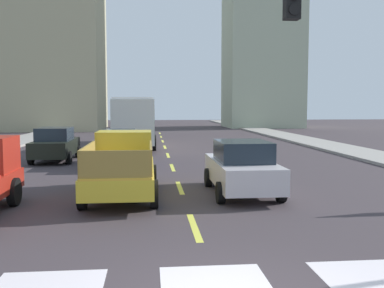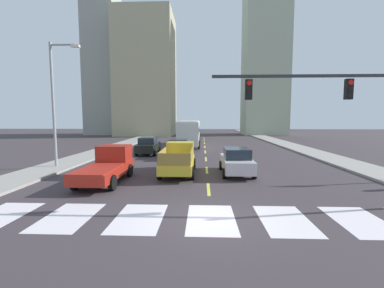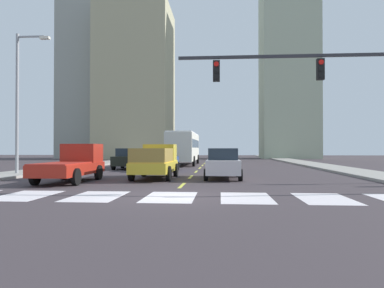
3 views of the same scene
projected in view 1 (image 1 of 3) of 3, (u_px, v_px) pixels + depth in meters
sidewalk_right at (365, 154)px, 25.33m from camera, size 2.97×110.00×0.15m
lane_dash_0 at (194, 227)px, 10.38m from camera, size 0.16×2.40×0.01m
lane_dash_1 at (180, 188)px, 15.34m from camera, size 0.16×2.40×0.01m
lane_dash_2 at (172, 168)px, 20.30m from camera, size 0.16×2.40×0.01m
lane_dash_3 at (168, 155)px, 25.26m from camera, size 0.16×2.40×0.01m
lane_dash_4 at (165, 147)px, 30.21m from camera, size 0.16×2.40×0.01m
lane_dash_5 at (163, 141)px, 35.17m from camera, size 0.16×2.40×0.01m
lane_dash_6 at (161, 137)px, 40.13m from camera, size 0.16×2.40×0.01m
lane_dash_7 at (160, 133)px, 45.09m from camera, size 0.16×2.40×0.01m
pickup_stakebed at (123, 165)px, 14.11m from camera, size 2.18×5.20×1.96m
city_bus at (136, 118)px, 30.55m from camera, size 2.72×10.80×3.32m
sedan_near_right at (118, 148)px, 20.79m from camera, size 2.02×4.40×1.72m
sedan_near_left at (55, 144)px, 22.65m from camera, size 2.02×4.40×1.72m
sedan_far at (242, 167)px, 14.22m from camera, size 2.02×4.40×1.72m
block_mid_left at (263, 2)px, 56.60m from camera, size 9.31×8.29×32.02m
block_mid_right at (50, 20)px, 51.32m from camera, size 11.70×11.83×25.54m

